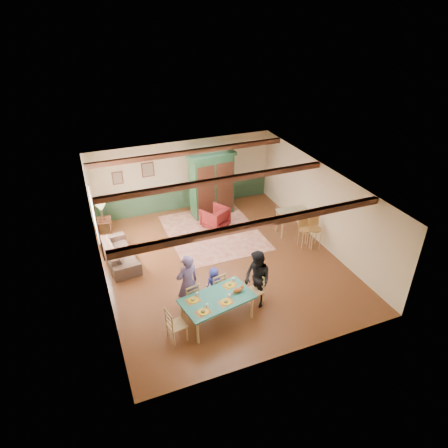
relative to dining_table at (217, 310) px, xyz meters
name	(u,v)px	position (x,y,z in m)	size (l,w,h in m)	color
floor	(222,262)	(1.05, 2.37, -0.37)	(8.00, 8.00, 0.00)	#542B17
wall_back	(183,176)	(1.05, 6.37, 0.98)	(7.00, 0.02, 2.70)	beige
wall_left	(101,249)	(-2.45, 2.37, 0.98)	(0.02, 8.00, 2.70)	beige
wall_right	(321,205)	(4.55, 2.37, 0.98)	(0.02, 8.00, 2.70)	beige
ceiling	(221,183)	(1.05, 2.37, 2.33)	(7.00, 8.00, 0.02)	white
wainscot_back	(184,197)	(1.05, 6.35, 0.08)	(6.95, 0.03, 0.90)	#213C28
ceiling_beam_front	(257,224)	(1.05, 0.07, 2.24)	(6.95, 0.16, 0.16)	black
ceiling_beam_mid	(216,181)	(1.05, 2.77, 2.24)	(6.95, 0.16, 0.16)	black
ceiling_beam_back	(189,152)	(1.05, 5.37, 2.24)	(6.95, 0.16, 0.16)	black
window_left	(94,214)	(-2.42, 4.07, 1.18)	(0.06, 1.60, 1.30)	white
picture_left_wall	(102,248)	(-2.42, 1.77, 1.38)	(0.04, 0.42, 0.52)	gray
picture_back_a	(148,170)	(-0.25, 6.34, 1.43)	(0.45, 0.04, 0.55)	gray
picture_back_b	(118,178)	(-1.35, 6.34, 1.28)	(0.38, 0.04, 0.48)	gray
dining_table	(217,310)	(0.00, 0.00, 0.00)	(1.79, 0.99, 0.75)	#226D61
dining_chair_far_left	(190,297)	(-0.53, 0.63, 0.10)	(0.42, 0.44, 0.94)	#A68453
dining_chair_far_right	(216,286)	(0.25, 0.78, 0.10)	(0.42, 0.44, 0.94)	#A68453
dining_chair_end_left	(177,324)	(-1.12, -0.22, 0.10)	(0.42, 0.44, 0.94)	#A68453
dining_chair_end_right	(254,291)	(1.12, 0.22, 0.10)	(0.42, 0.44, 0.94)	#A68453
person_man	(188,283)	(-0.54, 0.70, 0.48)	(0.63, 0.41, 1.72)	#63518B
person_woman	(257,279)	(1.22, 0.24, 0.45)	(0.80, 0.62, 1.64)	black
person_child	(214,284)	(0.24, 0.86, 0.13)	(0.49, 0.32, 1.00)	#2830A0
cat	(238,290)	(0.56, 0.01, 0.46)	(0.36, 0.14, 0.18)	#C25922
place_setting_near_left	(203,311)	(-0.49, -0.35, 0.43)	(0.40, 0.30, 0.11)	gold
place_setting_near_center	(226,301)	(0.15, -0.22, 0.43)	(0.40, 0.30, 0.11)	gold
place_setting_far_left	(193,299)	(-0.58, 0.14, 0.43)	(0.40, 0.30, 0.11)	gold
place_setting_far_right	(230,284)	(0.49, 0.35, 0.43)	(0.40, 0.30, 0.11)	gold
area_rug	(213,232)	(1.43, 4.16, -0.37)	(3.08, 3.66, 0.01)	beige
armoire	(212,184)	(1.89, 5.48, 0.84)	(1.72, 0.69, 2.43)	#173A23
armchair	(215,217)	(1.65, 4.53, 0.00)	(0.80, 0.82, 0.75)	#480E12
sofa	(119,253)	(-1.89, 3.60, -0.07)	(2.11, 0.82, 0.61)	#402F28
end_table	(104,227)	(-2.13, 5.36, -0.05)	(0.52, 0.52, 0.64)	black
table_lamp	(102,212)	(-2.13, 5.36, 0.56)	(0.32, 0.32, 0.58)	beige
counter_table	(292,222)	(3.97, 3.11, 0.07)	(1.07, 0.62, 0.89)	#C0B995
bar_stool_left	(305,233)	(3.90, 2.17, 0.16)	(0.38, 0.41, 1.06)	#A87B41
bar_stool_right	(315,233)	(4.19, 2.04, 0.19)	(0.40, 0.44, 1.12)	#A87B41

